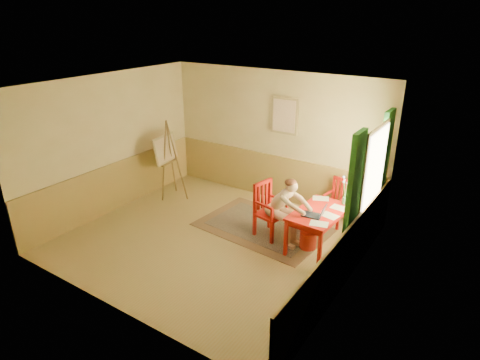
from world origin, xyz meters
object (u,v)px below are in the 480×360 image
Objects in this scene: chair_back at (337,202)px; laptop at (315,214)px; table at (319,216)px; easel at (167,152)px; chair_left at (269,210)px; figure at (283,207)px.

chair_back is 1.33m from laptop.
laptop is at bearing -86.17° from chair_back.
table is 0.71× the size of easel.
easel reaches higher than chair_left.
chair_back is 0.72× the size of figure.
table is at bearing 95.48° from laptop.
chair_back is 3.76m from easel.
figure is 3.10m from easel.
chair_left is at bearing -127.31° from chair_back.
figure is 3.16× the size of laptop.
easel is at bearing -167.02° from chair_back.
figure is (0.32, -0.06, 0.17)m from chair_left.
figure reaches higher than chair_back.
table is 3.11× the size of laptop.
easel reaches higher than figure.
figure is at bearing 172.83° from laptop.
chair_back is at bearing 12.98° from easel.
figure is at bearing -114.72° from chair_back.
figure is at bearing -6.90° from easel.
easel is at bearing 176.35° from table.
chair_left is at bearing 171.86° from laptop.
figure is (-0.62, -0.14, 0.07)m from table.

